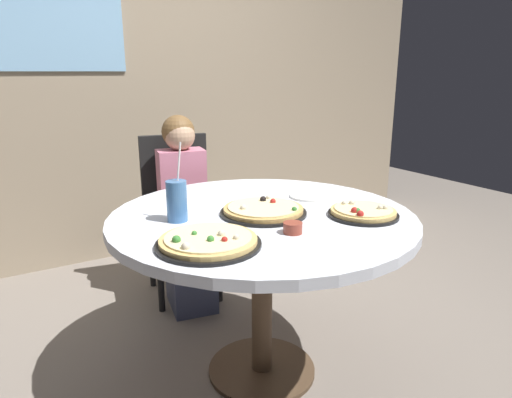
# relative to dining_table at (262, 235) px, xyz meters

# --- Properties ---
(ground_plane) EXTENTS (8.00, 8.00, 0.00)m
(ground_plane) POSITION_rel_dining_table_xyz_m (0.00, 0.00, -0.66)
(ground_plane) COLOR slate
(wall_with_window) EXTENTS (5.20, 0.14, 2.90)m
(wall_with_window) POSITION_rel_dining_table_xyz_m (-0.00, 1.76, 0.79)
(wall_with_window) COLOR gray
(wall_with_window) RESTS_ON ground_plane
(dining_table) EXTENTS (1.25, 1.25, 0.75)m
(dining_table) POSITION_rel_dining_table_xyz_m (0.00, 0.00, 0.00)
(dining_table) COLOR silver
(dining_table) RESTS_ON ground_plane
(chair_wooden) EXTENTS (0.47, 0.47, 0.95)m
(chair_wooden) POSITION_rel_dining_table_xyz_m (0.02, 0.98, -0.13)
(chair_wooden) COLOR black
(chair_wooden) RESTS_ON ground_plane
(diner_child) EXTENTS (0.32, 0.43, 1.08)m
(diner_child) POSITION_rel_dining_table_xyz_m (-0.01, 0.80, -0.17)
(diner_child) COLOR #3F4766
(diner_child) RESTS_ON ground_plane
(pizza_veggie) EXTENTS (0.35, 0.35, 0.05)m
(pizza_veggie) POSITION_rel_dining_table_xyz_m (0.00, -0.01, 0.11)
(pizza_veggie) COLOR black
(pizza_veggie) RESTS_ON dining_table
(pizza_cheese) EXTENTS (0.28, 0.28, 0.05)m
(pizza_cheese) POSITION_rel_dining_table_xyz_m (0.33, -0.24, 0.11)
(pizza_cheese) COLOR black
(pizza_cheese) RESTS_ON dining_table
(pizza_pepperoni) EXTENTS (0.36, 0.36, 0.05)m
(pizza_pepperoni) POSITION_rel_dining_table_xyz_m (-0.35, -0.21, 0.11)
(pizza_pepperoni) COLOR black
(pizza_pepperoni) RESTS_ON dining_table
(soda_cup) EXTENTS (0.08, 0.08, 0.31)m
(soda_cup) POSITION_rel_dining_table_xyz_m (-0.33, 0.09, 0.17)
(soda_cup) COLOR #3F72B2
(soda_cup) RESTS_ON dining_table
(sauce_bowl) EXTENTS (0.07, 0.07, 0.04)m
(sauce_bowl) POSITION_rel_dining_table_xyz_m (-0.03, -0.26, 0.11)
(sauce_bowl) COLOR brown
(sauce_bowl) RESTS_ON dining_table
(plate_small) EXTENTS (0.18, 0.18, 0.01)m
(plate_small) POSITION_rel_dining_table_xyz_m (0.32, 0.10, 0.10)
(plate_small) COLOR white
(plate_small) RESTS_ON dining_table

